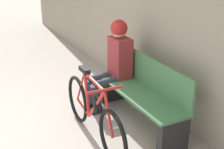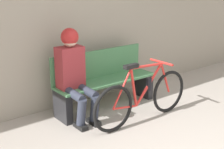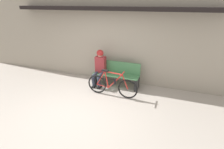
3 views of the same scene
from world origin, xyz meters
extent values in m
cube|color=#477F51|center=(0.38, 1.84, 0.41)|extent=(1.56, 0.42, 0.03)
cube|color=#477F51|center=(0.38, 2.04, 0.63)|extent=(1.56, 0.03, 0.40)
cube|color=#232326|center=(-0.35, 1.84, 0.20)|extent=(0.10, 0.36, 0.40)
cube|color=#232326|center=(1.11, 1.84, 0.20)|extent=(0.10, 0.36, 0.40)
torus|color=black|center=(-0.02, 1.18, 0.30)|extent=(0.60, 0.04, 0.60)
torus|color=black|center=(0.98, 1.18, 0.30)|extent=(0.60, 0.04, 0.60)
cylinder|color=red|center=(0.53, 1.18, 0.75)|extent=(0.54, 0.03, 0.06)
cylinder|color=red|center=(0.58, 1.18, 0.49)|extent=(0.46, 0.03, 0.51)
cylinder|color=red|center=(0.31, 1.18, 0.51)|extent=(0.13, 0.03, 0.53)
cylinder|color=red|center=(0.17, 1.18, 0.27)|extent=(0.38, 0.03, 0.08)
cylinder|color=red|center=(0.12, 1.18, 0.53)|extent=(0.30, 0.02, 0.48)
cylinder|color=red|center=(0.89, 1.18, 0.52)|extent=(0.21, 0.03, 0.45)
cube|color=black|center=(0.26, 1.18, 0.79)|extent=(0.20, 0.07, 0.05)
cylinder|color=red|center=(0.80, 1.18, 0.76)|extent=(0.03, 0.40, 0.03)
cylinder|color=black|center=(0.58, 1.18, 0.49)|extent=(0.07, 0.07, 0.17)
cylinder|color=#2D3342|center=(-0.29, 1.64, 0.42)|extent=(0.11, 0.40, 0.13)
cylinder|color=#2D3342|center=(-0.29, 1.48, 0.23)|extent=(0.11, 0.17, 0.37)
cube|color=black|center=(-0.29, 1.51, 0.03)|extent=(0.10, 0.22, 0.06)
cylinder|color=#2D3342|center=(-0.09, 1.64, 0.42)|extent=(0.11, 0.40, 0.13)
cylinder|color=#2D3342|center=(-0.09, 1.48, 0.23)|extent=(0.11, 0.17, 0.37)
cube|color=black|center=(-0.09, 1.51, 0.03)|extent=(0.10, 0.22, 0.06)
cube|color=maroon|center=(-0.19, 1.88, 0.70)|extent=(0.34, 0.22, 0.55)
sphere|color=beige|center=(-0.19, 1.86, 1.08)|extent=(0.20, 0.20, 0.20)
sphere|color=#B22323|center=(-0.19, 1.86, 1.11)|extent=(0.23, 0.23, 0.23)
camera|label=1|loc=(3.37, -0.02, 2.05)|focal=50.00mm
camera|label=2|loc=(-2.18, -1.56, 1.82)|focal=50.00mm
camera|label=3|loc=(2.12, -3.28, 2.69)|focal=28.00mm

